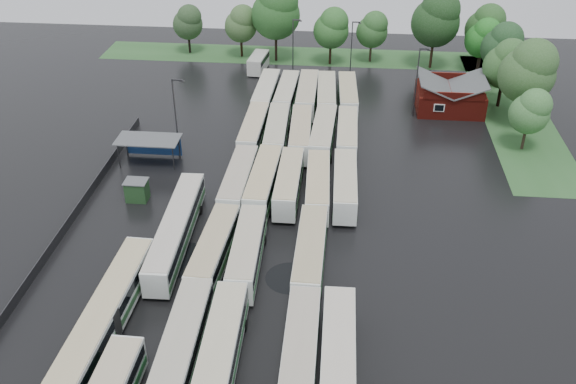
{
  "coord_description": "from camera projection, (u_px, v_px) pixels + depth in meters",
  "views": [
    {
      "loc": [
        8.04,
        -50.64,
        41.21
      ],
      "look_at": [
        2.0,
        12.0,
        2.5
      ],
      "focal_mm": 40.0,
      "sensor_mm": 36.0,
      "label": 1
    }
  ],
  "objects": [
    {
      "name": "tree_north_6",
      "position": [
        486.0,
        27.0,
        111.62
      ],
      "size": [
        6.87,
        6.87,
        11.37
      ],
      "color": "black",
      "rests_on": "ground"
    },
    {
      "name": "bus_r3c1",
      "position": [
        263.0,
        182.0,
        76.79
      ],
      "size": [
        3.21,
        13.42,
        3.71
      ],
      "rotation": [
        0.0,
        0.0,
        -0.03
      ],
      "color": "white",
      "rests_on": "ground"
    },
    {
      "name": "bus_r3c0",
      "position": [
        239.0,
        182.0,
        76.85
      ],
      "size": [
        3.01,
        13.24,
        3.67
      ],
      "rotation": [
        0.0,
        0.0,
        -0.02
      ],
      "color": "white",
      "rests_on": "ground"
    },
    {
      "name": "lamp_post_nw",
      "position": [
        176.0,
        112.0,
        83.56
      ],
      "size": [
        1.68,
        0.33,
        10.89
      ],
      "color": "#2D2D30",
      "rests_on": "ground"
    },
    {
      "name": "puddle_3",
      "position": [
        290.0,
        278.0,
        64.55
      ],
      "size": [
        5.09,
        5.09,
        0.01
      ],
      "primitive_type": "cylinder",
      "color": "black",
      "rests_on": "ground"
    },
    {
      "name": "lamp_post_back_e",
      "position": [
        352.0,
        45.0,
        108.23
      ],
      "size": [
        1.49,
        0.29,
        9.7
      ],
      "color": "#2D2D30",
      "rests_on": "ground"
    },
    {
      "name": "west_fence",
      "position": [
        75.0,
        214.0,
        73.47
      ],
      "size": [
        0.1,
        50.0,
        1.2
      ],
      "primitive_type": "cube",
      "color": "#2D2D30",
      "rests_on": "ground"
    },
    {
      "name": "bus_r1c1",
      "position": [
        222.0,
        347.0,
        53.69
      ],
      "size": [
        3.11,
        13.36,
        3.7
      ],
      "rotation": [
        0.0,
        0.0,
        0.02
      ],
      "color": "white",
      "rests_on": "ground"
    },
    {
      "name": "bus_r1c4",
      "position": [
        338.0,
        352.0,
        53.18
      ],
      "size": [
        2.98,
        13.19,
        3.66
      ],
      "rotation": [
        0.0,
        0.0,
        0.01
      ],
      "color": "white",
      "rests_on": "ground"
    },
    {
      "name": "lamp_post_ne",
      "position": [
        418.0,
        77.0,
        94.33
      ],
      "size": [
        1.64,
        0.32,
        10.64
      ],
      "color": "#2D2D30",
      "rests_on": "ground"
    },
    {
      "name": "tree_east_1",
      "position": [
        529.0,
        71.0,
        90.25
      ],
      "size": [
        7.98,
        7.98,
        13.22
      ],
      "color": "black",
      "rests_on": "ground"
    },
    {
      "name": "minibus",
      "position": [
        258.0,
        62.0,
        112.69
      ],
      "size": [
        3.16,
        6.93,
        2.93
      ],
      "rotation": [
        0.0,
        0.0,
        -0.1
      ],
      "color": "silver",
      "rests_on": "ground"
    },
    {
      "name": "bus_r5c0",
      "position": [
        266.0,
        93.0,
        99.86
      ],
      "size": [
        3.07,
        13.24,
        3.67
      ],
      "rotation": [
        0.0,
        0.0,
        -0.02
      ],
      "color": "white",
      "rests_on": "ground"
    },
    {
      "name": "bus_r1c3",
      "position": [
        300.0,
        351.0,
        53.29
      ],
      "size": [
        2.89,
        13.13,
        3.65
      ],
      "rotation": [
        0.0,
        0.0,
        0.01
      ],
      "color": "white",
      "rests_on": "ground"
    },
    {
      "name": "tree_north_1",
      "position": [
        241.0,
        23.0,
        116.68
      ],
      "size": [
        5.89,
        5.89,
        9.76
      ],
      "color": "black",
      "rests_on": "ground"
    },
    {
      "name": "brick_building",
      "position": [
        449.0,
        98.0,
        98.51
      ],
      "size": [
        10.07,
        8.6,
        5.39
      ],
      "color": "#64130C",
      "rests_on": "ground"
    },
    {
      "name": "bus_r3c3",
      "position": [
        318.0,
        186.0,
        76.04
      ],
      "size": [
        3.2,
        12.93,
        3.57
      ],
      "rotation": [
        0.0,
        0.0,
        0.04
      ],
      "color": "white",
      "rests_on": "ground"
    },
    {
      "name": "bus_r1c0",
      "position": [
        183.0,
        342.0,
        54.13
      ],
      "size": [
        3.07,
        13.39,
        3.71
      ],
      "rotation": [
        0.0,
        0.0,
        0.02
      ],
      "color": "white",
      "rests_on": "ground"
    },
    {
      "name": "bus_r2c0",
      "position": [
        214.0,
        250.0,
        65.26
      ],
      "size": [
        3.4,
        13.08,
        3.61
      ],
      "rotation": [
        0.0,
        0.0,
        -0.05
      ],
      "color": "white",
      "rests_on": "ground"
    },
    {
      "name": "bus_r4c1",
      "position": [
        277.0,
        132.0,
        88.25
      ],
      "size": [
        3.23,
        13.27,
        3.67
      ],
      "rotation": [
        0.0,
        0.0,
        0.03
      ],
      "color": "white",
      "rests_on": "ground"
    },
    {
      "name": "tree_east_3",
      "position": [
        503.0,
        45.0,
        103.92
      ],
      "size": [
        6.64,
        6.64,
        10.99
      ],
      "color": "#382814",
      "rests_on": "ground"
    },
    {
      "name": "bus_r5c2",
      "position": [
        307.0,
        95.0,
        99.26
      ],
      "size": [
        2.97,
        13.49,
        3.75
      ],
      "rotation": [
        0.0,
        0.0,
        0.01
      ],
      "color": "white",
      "rests_on": "ground"
    },
    {
      "name": "tree_north_5",
      "position": [
        437.0,
        18.0,
        110.21
      ],
      "size": [
        8.39,
        8.39,
        13.89
      ],
      "color": "#362216",
      "rests_on": "ground"
    },
    {
      "name": "bus_r4c3",
      "position": [
        323.0,
        134.0,
        87.61
      ],
      "size": [
        3.29,
        13.43,
        3.71
      ],
      "rotation": [
        0.0,
        0.0,
        -0.04
      ],
      "color": "white",
      "rests_on": "ground"
    },
    {
      "name": "tree_north_4",
      "position": [
        373.0,
        29.0,
        114.49
      ],
      "size": [
        5.66,
        5.66,
        9.37
      ],
      "color": "#33251B",
      "rests_on": "ground"
    },
    {
      "name": "bus_r2c1",
      "position": [
        247.0,
        251.0,
        65.04
      ],
      "size": [
        3.07,
        13.03,
        3.61
      ],
      "rotation": [
        0.0,
        0.0,
        0.02
      ],
      "color": "white",
      "rests_on": "ground"
    },
    {
      "name": "bus_r3c4",
      "position": [
        345.0,
        185.0,
        76.25
      ],
      "size": [
        2.99,
        12.92,
        3.58
      ],
      "rotation": [
        0.0,
        0.0,
        0.02
      ],
      "color": "white",
      "rests_on": "ground"
    },
    {
      "name": "bus_r4c0",
      "position": [
        254.0,
        130.0,
        88.81
      ],
      "size": [
        2.88,
        12.96,
        3.6
      ],
      "rotation": [
        0.0,
        0.0,
        -0.01
      ],
      "color": "white",
      "rests_on": "ground"
    },
    {
      "name": "ground",
      "position": [
        257.0,
        273.0,
        65.19
      ],
      "size": [
        160.0,
        160.0,
        0.0
      ],
      "primitive_type": "plane",
      "color": "black",
      "rests_on": "ground"
    },
    {
      "name": "tree_north_2",
      "position": [
        277.0,
        10.0,
        113.18
      ],
      "size": [
        8.68,
        8.68,
        14.38
      ],
      "color": "black",
      "rests_on": "ground"
    },
    {
      "name": "tree_north_0",
      "position": [
        188.0,
        22.0,
        118.64
      ],
      "size": [
        5.55,
        5.55,
        9.2
      ],
      "color": "black",
      "rests_on": "ground"
    },
    {
      "name": "artic_bus_west_c",
      "position": [
        107.0,
        315.0,
        56.96
      ],
      "size": [
        3.35,
        19.7,
        3.64
      ],
      "rotation": [
        0.0,
        0.0,
        -0.03
      ],
      "color": "white",
      "rests_on": "ground"
    },
    {
      "name": "grass_strip_north",
      "position": [
        315.0,
        56.0,
        119.96
      ],
      "size": [
        80.0,
        10.0,
        0.01
      ],
      "primitive_type": "cube",
      "color": "#2C5A29",
      "rests_on": "ground"
    },
    {
      "name": "tree_east_2",
      "position": [
        507.0,
        63.0,
        96.8
      ],
      "size": [
        6.63,
        6.63,
        10.98
      ],
      "color": "black",
      "rests_on": "ground"
    },
    {
      "name": "tree_east_4",
      "position": [
        484.0,
        38.0,
        109.6
      ],
      "size": [
        5.94,
        5.92,
        9.8
      ],
      "color": "black",
      "rests_on": "ground"
    },
    {
      "name": "bus_r4c2",
      "position": [
        301.0,
        134.0,
        87.79
      ],
      "size": [
        3.23,
        13.09,
        3.62
      ],
      "rotation": [
        0.0,
        0.0,
        0.04
      ],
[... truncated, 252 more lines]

